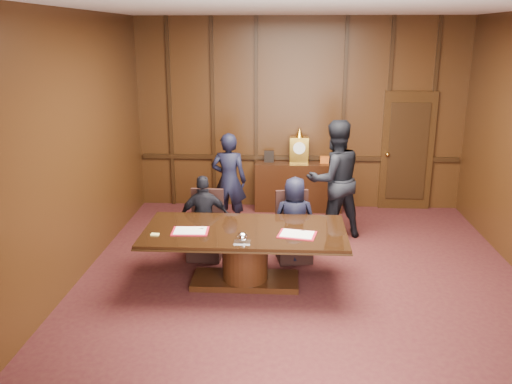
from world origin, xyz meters
TOP-DOWN VIEW (x-y plane):
  - room at (0.07, 0.14)m, footprint 7.00×7.04m
  - sideboard at (0.00, 3.26)m, footprint 1.60×0.45m
  - conference_table at (-0.75, 0.06)m, footprint 2.62×1.32m
  - folder_left at (-1.44, -0.06)m, footprint 0.47×0.35m
  - folder_right at (-0.08, -0.10)m, footprint 0.52×0.41m
  - inkstand at (-0.75, -0.39)m, footprint 0.20×0.14m
  - notepad at (-1.87, -0.20)m, footprint 0.11×0.08m
  - chair_left at (-1.40, 0.93)m, footprint 0.51×0.51m
  - chair_right at (-0.11, 0.93)m, footprint 0.56×0.56m
  - signatory_left at (-1.40, 0.86)m, footprint 0.78×0.44m
  - signatory_right at (-0.10, 0.86)m, footprint 0.63×0.43m
  - witness_left at (-1.19, 2.26)m, footprint 0.62×0.43m
  - witness_right at (0.54, 1.90)m, footprint 1.13×1.02m

SIDE VIEW (x-z plane):
  - chair_left at x=-1.40m, z-range -0.20..0.79m
  - chair_right at x=-0.11m, z-range -0.20..0.79m
  - sideboard at x=0.00m, z-range -0.28..1.26m
  - conference_table at x=-0.75m, z-range 0.13..0.89m
  - signatory_right at x=-0.10m, z-range 0.00..1.25m
  - signatory_left at x=-1.40m, z-range 0.00..1.26m
  - notepad at x=-1.87m, z-range 0.76..0.77m
  - folder_left at x=-1.44m, z-range 0.76..0.78m
  - folder_right at x=-0.08m, z-range 0.76..0.78m
  - witness_left at x=-1.19m, z-range 0.00..1.63m
  - inkstand at x=-0.75m, z-range 0.76..0.87m
  - witness_right at x=0.54m, z-range 0.00..1.91m
  - room at x=0.07m, z-range -0.03..3.47m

